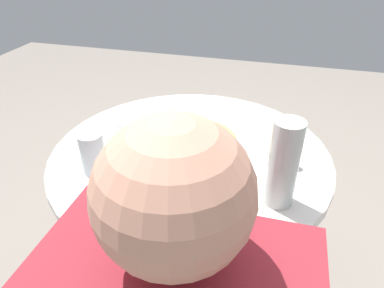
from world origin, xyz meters
name	(u,v)px	position (x,y,z in m)	size (l,w,h in m)	color
dining_table	(190,193)	(0.00, 0.00, 0.54)	(0.84, 0.84, 0.71)	silver
pizza_plate	(194,146)	(-0.01, -0.02, 0.72)	(0.30, 0.30, 0.01)	silver
breakfast_pizza	(194,141)	(-0.01, -0.02, 0.74)	(0.26, 0.26, 0.05)	tan
bread_plate	(139,116)	(0.24, -0.16, 0.72)	(0.19, 0.19, 0.01)	white
napkin	(148,208)	(0.03, 0.27, 0.71)	(0.17, 0.14, 0.00)	white
fork	(148,201)	(0.04, 0.26, 0.72)	(0.18, 0.01, 0.01)	silver
knife	(148,211)	(0.02, 0.29, 0.72)	(0.18, 0.01, 0.01)	silver
water_glass	(93,153)	(0.23, 0.17, 0.77)	(0.07, 0.07, 0.12)	silver
water_bottle	(283,164)	(-0.27, 0.16, 0.83)	(0.07, 0.07, 0.23)	silver
salt_shaker	(89,146)	(0.29, 0.10, 0.74)	(0.03, 0.03, 0.06)	white
pepper_shaker	(293,159)	(-0.30, 0.00, 0.74)	(0.03, 0.03, 0.05)	#3F3833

